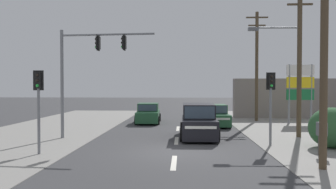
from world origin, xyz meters
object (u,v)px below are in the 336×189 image
(utility_pole_midground_right, at_px, (297,55))
(pedestal_signal_right_kerb, at_px, (271,96))
(suv_crossing_left, at_px, (198,122))
(utility_pole_background_right, at_px, (257,64))
(pedestal_signal_left_kerb, at_px, (38,98))
(sedan_oncoming_mid, at_px, (148,114))
(utility_pole_foreground_right, at_px, (320,28))
(shopping_plaza_sign, at_px, (300,85))
(pedestrian_at_kerb, at_px, (322,134))
(sedan_receding_far, at_px, (215,116))
(traffic_signal_mast, at_px, (84,63))

(utility_pole_midground_right, distance_m, pedestal_signal_right_kerb, 4.16)
(suv_crossing_left, bearing_deg, utility_pole_background_right, 59.80)
(pedestal_signal_right_kerb, distance_m, pedestal_signal_left_kerb, 10.63)
(sedan_oncoming_mid, bearing_deg, utility_pole_foreground_right, -62.57)
(utility_pole_background_right, relative_size, pedestal_signal_right_kerb, 2.54)
(shopping_plaza_sign, xyz_separation_m, suv_crossing_left, (-8.24, -7.44, -2.10))
(suv_crossing_left, bearing_deg, pedestrian_at_kerb, -43.62)
(sedan_receding_far, bearing_deg, sedan_oncoming_mid, 160.26)
(traffic_signal_mast, xyz_separation_m, sedan_oncoming_mid, (2.66, 8.09, -3.44))
(traffic_signal_mast, distance_m, pedestal_signal_left_kerb, 4.62)
(sedan_oncoming_mid, bearing_deg, pedestal_signal_left_kerb, -105.17)
(sedan_oncoming_mid, distance_m, sedan_receding_far, 5.41)
(pedestal_signal_left_kerb, distance_m, pedestrian_at_kerb, 11.94)
(sedan_receding_far, bearing_deg, utility_pole_foreground_right, -79.34)
(shopping_plaza_sign, height_order, sedan_oncoming_mid, shopping_plaza_sign)
(utility_pole_foreground_right, xyz_separation_m, sedan_oncoming_mid, (-7.45, 14.35, -4.18))
(pedestal_signal_right_kerb, xyz_separation_m, shopping_plaza_sign, (4.88, 9.86, 0.57))
(shopping_plaza_sign, relative_size, pedestrian_at_kerb, 2.82)
(sedan_receding_far, bearing_deg, shopping_plaza_sign, 15.36)
(pedestrian_at_kerb, bearing_deg, utility_pole_midground_right, 82.54)
(utility_pole_midground_right, distance_m, sedan_receding_far, 7.72)
(pedestrian_at_kerb, bearing_deg, pedestal_signal_left_kerb, -178.67)
(utility_pole_foreground_right, height_order, sedan_receding_far, utility_pole_foreground_right)
(traffic_signal_mast, bearing_deg, pedestal_signal_left_kerb, -99.20)
(shopping_plaza_sign, xyz_separation_m, pedestrian_at_kerb, (-3.37, -12.08, -2.06))
(pedestal_signal_left_kerb, distance_m, suv_crossing_left, 8.66)
(utility_pole_midground_right, height_order, shopping_plaza_sign, utility_pole_midground_right)
(utility_pole_midground_right, height_order, utility_pole_background_right, utility_pole_background_right)
(suv_crossing_left, bearing_deg, sedan_receding_far, 75.27)
(traffic_signal_mast, height_order, shopping_plaza_sign, traffic_signal_mast)
(utility_pole_background_right, bearing_deg, utility_pole_foreground_right, -95.03)
(shopping_plaza_sign, distance_m, pedestrian_at_kerb, 12.71)
(utility_pole_midground_right, relative_size, shopping_plaza_sign, 1.87)
(pedestal_signal_right_kerb, relative_size, pedestrian_at_kerb, 2.18)
(utility_pole_background_right, xyz_separation_m, shopping_plaza_sign, (3.02, -1.54, -1.77))
(utility_pole_background_right, distance_m, sedan_oncoming_mid, 9.86)
(utility_pole_background_right, xyz_separation_m, suv_crossing_left, (-5.22, -8.98, -3.87))
(utility_pole_midground_right, height_order, sedan_oncoming_mid, utility_pole_midground_right)
(utility_pole_midground_right, relative_size, traffic_signal_mast, 1.43)
(traffic_signal_mast, bearing_deg, utility_pole_midground_right, 4.97)
(utility_pole_midground_right, height_order, pedestal_signal_right_kerb, utility_pole_midground_right)
(pedestal_signal_right_kerb, bearing_deg, sedan_receding_far, 103.35)
(pedestal_signal_left_kerb, relative_size, sedan_receding_far, 0.83)
(sedan_oncoming_mid, bearing_deg, pedestrian_at_kerb, -54.79)
(utility_pole_midground_right, height_order, pedestrian_at_kerb, utility_pole_midground_right)
(utility_pole_foreground_right, height_order, pedestal_signal_right_kerb, utility_pole_foreground_right)
(utility_pole_foreground_right, relative_size, suv_crossing_left, 1.99)
(pedestal_signal_left_kerb, bearing_deg, pedestrian_at_kerb, 1.33)
(utility_pole_foreground_right, relative_size, sedan_receding_far, 2.10)
(utility_pole_foreground_right, bearing_deg, utility_pole_background_right, 84.97)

